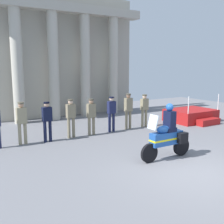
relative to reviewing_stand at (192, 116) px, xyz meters
name	(u,v)px	position (x,y,z in m)	size (l,w,h in m)	color
ground_plane	(193,172)	(-5.69, -5.20, -0.32)	(28.00, 28.00, 0.00)	slate
colonnade_backdrop	(66,54)	(-5.38, 5.16, 3.51)	(9.61, 1.46, 7.41)	#A49F91
reviewing_stand	(192,116)	(0.00, 0.00, 0.00)	(2.53, 2.45, 1.57)	#A51919
officer_in_row_1	(22,120)	(-9.30, 0.37, 0.69)	(0.39, 0.24, 1.72)	gray
officer_in_row_2	(47,119)	(-8.32, 0.21, 0.67)	(0.39, 0.24, 1.67)	black
officer_in_row_3	(71,115)	(-7.23, 0.30, 0.68)	(0.39, 0.24, 1.70)	#7A7056
officer_in_row_4	(91,114)	(-6.26, 0.25, 0.65)	(0.39, 0.24, 1.66)	#7A7056
officer_in_row_5	(112,111)	(-5.15, 0.30, 0.67)	(0.39, 0.24, 1.68)	#191E42
officer_in_row_6	(128,108)	(-4.15, 0.34, 0.72)	(0.39, 0.24, 1.77)	#7A7056
officer_in_row_7	(144,108)	(-3.16, 0.32, 0.67)	(0.39, 0.24, 1.68)	#847A5B
motorcycle_with_rider	(168,136)	(-5.51, -3.91, 0.47)	(2.09, 0.70, 1.90)	black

